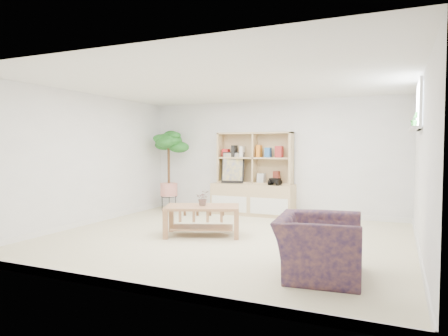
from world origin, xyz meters
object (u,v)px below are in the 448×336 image
at_px(storage_unit, 253,174).
at_px(coffee_table, 202,221).
at_px(floor_tree, 169,170).
at_px(armchair, 319,242).

height_order(storage_unit, coffee_table, storage_unit).
bearing_deg(storage_unit, coffee_table, -92.19).
distance_m(floor_tree, armchair, 5.11).
xyz_separation_m(storage_unit, armchair, (2.00, -3.50, -0.49)).
distance_m(storage_unit, armchair, 4.06).
distance_m(coffee_table, floor_tree, 2.76).
xyz_separation_m(floor_tree, armchair, (3.91, -3.26, -0.52)).
relative_size(storage_unit, coffee_table, 1.48).
xyz_separation_m(storage_unit, coffee_table, (-0.08, -2.20, -0.63)).
bearing_deg(armchair, floor_tree, 44.62).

